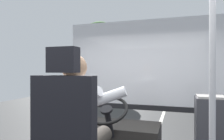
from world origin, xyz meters
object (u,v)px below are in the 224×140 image
steering_console (118,137)px  parked_car_black (211,81)px  bus_driver (78,119)px  handrail_pole (212,92)px  parked_car_green (223,85)px

steering_console → parked_car_black: bearing=78.9°
bus_driver → handrail_pole: bearing=6.2°
bus_driver → parked_car_green: 16.75m
handrail_pole → parked_car_green: handrail_pole is taller
bus_driver → parked_car_black: bus_driver is taller
handrail_pole → parked_car_black: (2.84, 20.57, -1.01)m
handrail_pole → parked_car_black: bearing=82.1°
steering_console → handrail_pole: (1.00, -1.03, 0.76)m
steering_console → parked_car_black: 19.92m
bus_driver → parked_car_black: size_ratio=0.19×
parked_car_green → parked_car_black: parked_car_black is taller
bus_driver → parked_car_black: 21.05m
steering_console → parked_car_black: (3.84, 19.55, -0.25)m
parked_car_black → handrail_pole: bearing=-97.9°
bus_driver → parked_car_green: (4.05, 16.23, -0.84)m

